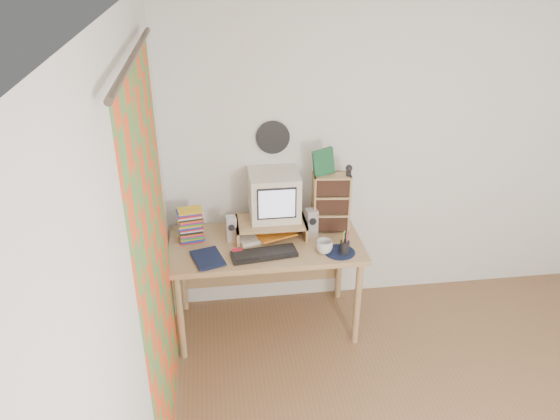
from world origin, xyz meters
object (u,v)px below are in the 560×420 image
object	(u,v)px
desk	(265,254)
crt_monitor	(275,197)
diary	(194,260)
cd_rack	(331,203)
mug	(324,247)
keyboard	(264,254)
dvd_stack	(190,226)

from	to	relation	value
desk	crt_monitor	size ratio (longest dim) A/B	3.87
crt_monitor	diary	size ratio (longest dim) A/B	1.53
cd_rack	diary	distance (m)	1.10
diary	desk	bearing A→B (deg)	12.29
crt_monitor	mug	xyz separation A→B (m)	(0.31, -0.35, -0.24)
crt_monitor	keyboard	size ratio (longest dim) A/B	0.79
dvd_stack	diary	xyz separation A→B (m)	(0.02, -0.31, -0.10)
cd_rack	dvd_stack	bearing A→B (deg)	-172.59
desk	mug	world-z (taller)	mug
crt_monitor	diary	bearing A→B (deg)	-149.22
mug	diary	size ratio (longest dim) A/B	0.51
crt_monitor	dvd_stack	bearing A→B (deg)	-175.82
keyboard	crt_monitor	bearing A→B (deg)	63.70
dvd_stack	cd_rack	bearing A→B (deg)	-7.53
keyboard	mug	size ratio (longest dim) A/B	3.83
mug	diary	world-z (taller)	mug
desk	dvd_stack	world-z (taller)	dvd_stack
diary	cd_rack	bearing A→B (deg)	2.44
desk	diary	bearing A→B (deg)	-151.85
desk	mug	xyz separation A→B (m)	(0.40, -0.26, 0.18)
crt_monitor	mug	distance (m)	0.52
dvd_stack	diary	size ratio (longest dim) A/B	1.02
crt_monitor	mug	world-z (taller)	crt_monitor
cd_rack	mug	size ratio (longest dim) A/B	3.80
dvd_stack	cd_rack	distance (m)	1.05
dvd_stack	diary	distance (m)	0.33
desk	mug	bearing A→B (deg)	-33.20
keyboard	cd_rack	xyz separation A→B (m)	(0.54, 0.31, 0.21)
crt_monitor	dvd_stack	distance (m)	0.65
desk	keyboard	size ratio (longest dim) A/B	3.05
desk	crt_monitor	distance (m)	0.44
cd_rack	diary	world-z (taller)	cd_rack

